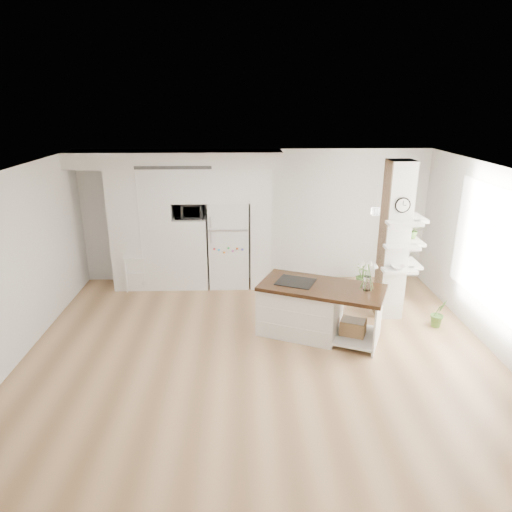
{
  "coord_description": "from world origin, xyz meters",
  "views": [
    {
      "loc": [
        -0.22,
        -6.04,
        3.61
      ],
      "look_at": [
        -0.03,
        0.9,
        1.22
      ],
      "focal_mm": 32.0,
      "sensor_mm": 36.0,
      "label": 1
    }
  ],
  "objects_px": {
    "refrigerator": "(229,243)",
    "bookshelf": "(143,274)",
    "floor_plant_a": "(438,313)",
    "kitchen_island": "(308,307)"
  },
  "relations": [
    {
      "from": "refrigerator",
      "to": "bookshelf",
      "type": "relative_size",
      "value": 2.51
    },
    {
      "from": "kitchen_island",
      "to": "floor_plant_a",
      "type": "relative_size",
      "value": 4.38
    },
    {
      "from": "bookshelf",
      "to": "floor_plant_a",
      "type": "relative_size",
      "value": 1.45
    },
    {
      "from": "kitchen_island",
      "to": "refrigerator",
      "type": "bearing_deg",
      "value": 145.05
    },
    {
      "from": "kitchen_island",
      "to": "bookshelf",
      "type": "xyz_separation_m",
      "value": [
        -3.04,
        1.93,
        -0.14
      ]
    },
    {
      "from": "bookshelf",
      "to": "floor_plant_a",
      "type": "bearing_deg",
      "value": -26.02
    },
    {
      "from": "refrigerator",
      "to": "kitchen_island",
      "type": "xyz_separation_m",
      "value": [
        1.31,
        -2.11,
        -0.42
      ]
    },
    {
      "from": "kitchen_island",
      "to": "floor_plant_a",
      "type": "distance_m",
      "value": 2.23
    },
    {
      "from": "refrigerator",
      "to": "bookshelf",
      "type": "distance_m",
      "value": 1.83
    },
    {
      "from": "refrigerator",
      "to": "kitchen_island",
      "type": "relative_size",
      "value": 0.83
    }
  ]
}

